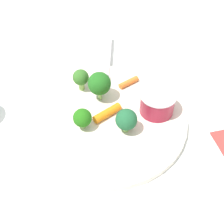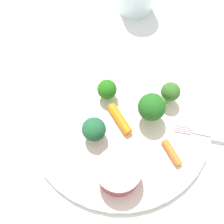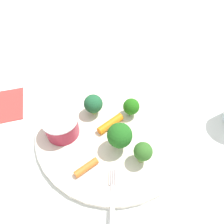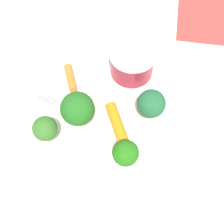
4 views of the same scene
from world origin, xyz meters
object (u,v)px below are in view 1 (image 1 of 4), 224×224
plate (104,118)px  carrot_stick_0 (129,82)px  broccoli_floret_1 (126,120)px  fork (109,58)px  broccoli_floret_3 (81,78)px  sauce_cup (157,103)px  broccoli_floret_2 (82,118)px  broccoli_floret_0 (99,84)px  carrot_stick_1 (107,113)px

plate → carrot_stick_0: 0.10m
broccoli_floret_1 → fork: size_ratio=0.26×
plate → broccoli_floret_3: broccoli_floret_3 is taller
sauce_cup → broccoli_floret_2: size_ratio=1.60×
plate → broccoli_floret_2: size_ratio=7.43×
broccoli_floret_0 → broccoli_floret_2: bearing=66.0°
broccoli_floret_1 → broccoli_floret_3: (0.08, -0.12, 0.00)m
broccoli_floret_0 → fork: 0.14m
broccoli_floret_0 → broccoli_floret_2: broccoli_floret_0 is taller
broccoli_floret_2 → fork: (-0.06, -0.21, -0.02)m
broccoli_floret_3 → broccoli_floret_0: bearing=139.1°
sauce_cup → broccoli_floret_0: size_ratio=1.10×
carrot_stick_0 → plate: bearing=57.5°
plate → broccoli_floret_3: bearing=-62.8°
sauce_cup → broccoli_floret_1: 0.08m
broccoli_floret_1 → sauce_cup: bearing=-144.6°
broccoli_floret_0 → broccoli_floret_1: size_ratio=1.28×
sauce_cup → broccoli_floret_3: broccoli_floret_3 is taller
broccoli_floret_1 → fork: 0.22m
plate → broccoli_floret_1: bearing=134.0°
broccoli_floret_3 → broccoli_floret_1: bearing=123.4°
broccoli_floret_2 → broccoli_floret_3: size_ratio=0.90×
broccoli_floret_2 → carrot_stick_0: (-0.09, -0.11, -0.02)m
sauce_cup → carrot_stick_0: sauce_cup is taller
broccoli_floret_2 → broccoli_floret_3: (0.00, -0.11, 0.00)m
broccoli_floret_1 → carrot_stick_1: 0.05m
broccoli_floret_0 → broccoli_floret_3: bearing=-40.9°
sauce_cup → carrot_stick_1: bearing=4.4°
broccoli_floret_2 → broccoli_floret_3: 0.11m
plate → broccoli_floret_1: (-0.04, 0.04, 0.03)m
broccoli_floret_2 → carrot_stick_1: 0.05m
fork → carrot_stick_1: bearing=85.3°
broccoli_floret_1 → fork: broccoli_floret_1 is taller
sauce_cup → carrot_stick_0: size_ratio=1.49×
plate → broccoli_floret_1: 0.06m
fork → carrot_stick_0: bearing=110.3°
broccoli_floret_1 → broccoli_floret_3: same height
broccoli_floret_2 → fork: 0.22m
carrot_stick_0 → fork: size_ratio=0.24×
carrot_stick_1 → broccoli_floret_2: bearing=28.7°
sauce_cup → broccoli_floret_3: (0.14, -0.07, 0.01)m
sauce_cup → broccoli_floret_0: 0.11m
broccoli_floret_2 → carrot_stick_0: broccoli_floret_2 is taller
broccoli_floret_2 → carrot_stick_0: 0.15m
broccoli_floret_0 → carrot_stick_1: (-0.01, 0.05, -0.03)m
broccoli_floret_0 → carrot_stick_1: bearing=102.8°
broccoli_floret_2 → broccoli_floret_1: bearing=170.6°
broccoli_floret_1 → carrot_stick_0: (-0.02, -0.12, -0.02)m
broccoli_floret_0 → fork: bearing=-101.3°
plate → broccoli_floret_2: bearing=33.4°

